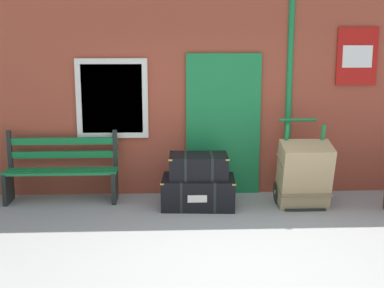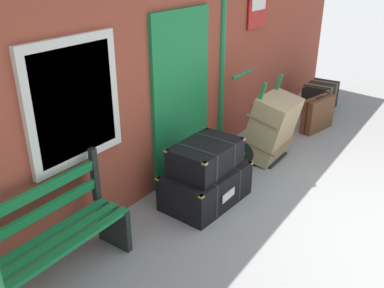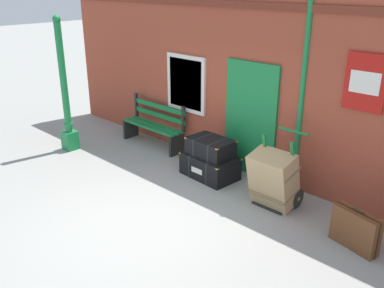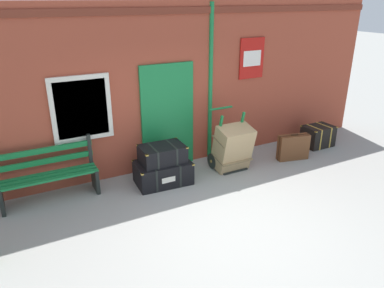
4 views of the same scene
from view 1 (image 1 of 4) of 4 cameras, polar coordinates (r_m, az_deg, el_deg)
name	(u,v)px [view 1 (image 1 of 4)]	position (r m, az deg, el deg)	size (l,w,h in m)	color
ground_plane	(236,259)	(5.84, 4.75, -12.19)	(60.00, 60.00, 0.00)	gray
brick_facade	(215,87)	(7.96, 2.52, 6.16)	(10.40, 0.35, 3.20)	#9E422D
platform_bench	(62,171)	(7.85, -13.84, -2.80)	(1.60, 0.43, 1.01)	#197A3D
steamer_trunk_base	(198,192)	(7.42, 0.68, -5.17)	(1.05, 0.72, 0.43)	black
steamer_trunk_middle	(198,166)	(7.33, 0.70, -2.38)	(0.83, 0.57, 0.33)	black
porters_trolley	(300,186)	(7.66, 11.59, -4.41)	(0.71, 0.67, 1.18)	black
large_brown_trunk	(304,175)	(7.44, 11.98, -3.24)	(0.70, 0.63, 0.96)	tan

